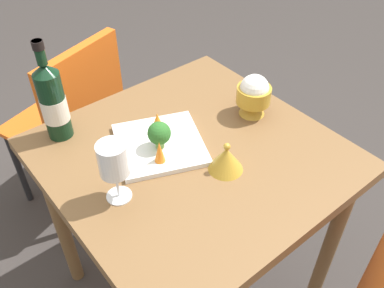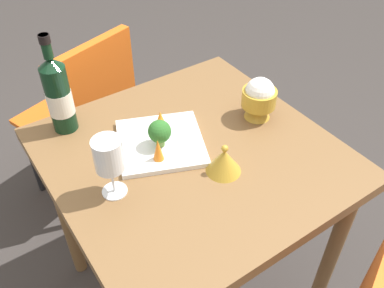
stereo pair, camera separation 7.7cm
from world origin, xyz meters
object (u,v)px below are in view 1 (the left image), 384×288
object	(u,v)px
chair_by_wall	(75,114)
carrot_garnish_right	(160,152)
wine_glass	(113,161)
broccoli_floret	(159,134)
carrot_garnish_left	(157,120)
serving_plate	(160,144)
rice_bowl	(254,94)
rice_bowl_lid	(226,159)
wine_bottle	(53,101)

from	to	relation	value
chair_by_wall	carrot_garnish_right	distance (m)	0.72
wine_glass	broccoli_floret	xyz separation A→B (m)	(-0.08, 0.19, -0.06)
chair_by_wall	carrot_garnish_left	size ratio (longest dim) A/B	16.98
broccoli_floret	serving_plate	bearing A→B (deg)	148.08
serving_plate	carrot_garnish_left	bearing A→B (deg)	148.39
rice_bowl	rice_bowl_lid	size ratio (longest dim) A/B	1.42
serving_plate	wine_glass	bearing A→B (deg)	-64.85
carrot_garnish_left	wine_glass	bearing A→B (deg)	-56.48
rice_bowl	broccoli_floret	size ratio (longest dim) A/B	1.65
wine_bottle	rice_bowl_lid	bearing A→B (deg)	34.01
wine_glass	serving_plate	world-z (taller)	wine_glass
wine_bottle	serving_plate	xyz separation A→B (m)	(0.24, 0.20, -0.12)
serving_plate	carrot_garnish_left	xyz separation A→B (m)	(-0.07, 0.04, 0.03)
rice_bowl_lid	serving_plate	size ratio (longest dim) A/B	0.31
broccoli_floret	carrot_garnish_right	world-z (taller)	broccoli_floret
wine_glass	rice_bowl	xyz separation A→B (m)	(-0.04, 0.53, -0.05)
chair_by_wall	serving_plate	distance (m)	0.64
wine_glass	carrot_garnish_right	size ratio (longest dim) A/B	2.61
chair_by_wall	carrot_garnish_left	bearing A→B (deg)	-102.62
chair_by_wall	rice_bowl	size ratio (longest dim) A/B	6.00
wine_glass	serving_plate	size ratio (longest dim) A/B	0.55
rice_bowl	broccoli_floret	world-z (taller)	rice_bowl
wine_bottle	serving_plate	distance (m)	0.33
broccoli_floret	carrot_garnish_left	world-z (taller)	broccoli_floret
rice_bowl_lid	carrot_garnish_right	size ratio (longest dim) A/B	1.46
serving_plate	broccoli_floret	bearing A→B (deg)	-31.92
chair_by_wall	wine_bottle	distance (m)	0.53
chair_by_wall	serving_plate	size ratio (longest dim) A/B	2.60
wine_bottle	carrot_garnish_right	bearing A→B (deg)	27.57
chair_by_wall	serving_plate	xyz separation A→B (m)	(0.60, 0.02, 0.23)
rice_bowl	rice_bowl_lid	world-z (taller)	rice_bowl
rice_bowl	serving_plate	size ratio (longest dim) A/B	0.43
broccoli_floret	rice_bowl_lid	bearing A→B (deg)	29.11
chair_by_wall	serving_plate	bearing A→B (deg)	-107.12
carrot_garnish_right	rice_bowl	bearing A→B (deg)	91.30
serving_plate	broccoli_floret	xyz separation A→B (m)	(0.02, -0.01, 0.06)
rice_bowl	broccoli_floret	distance (m)	0.34
broccoli_floret	carrot_garnish_right	bearing A→B (deg)	-35.62
carrot_garnish_left	broccoli_floret	bearing A→B (deg)	-31.67
rice_bowl_lid	carrot_garnish_right	distance (m)	0.19
wine_bottle	wine_glass	size ratio (longest dim) A/B	1.77
wine_glass	carrot_garnish_left	xyz separation A→B (m)	(-0.16, 0.24, -0.09)
rice_bowl	carrot_garnish_left	distance (m)	0.32
rice_bowl	carrot_garnish_right	xyz separation A→B (m)	(0.01, -0.38, -0.02)
rice_bowl	carrot_garnish_left	size ratio (longest dim) A/B	2.83
broccoli_floret	carrot_garnish_right	size ratio (longest dim) A/B	1.25
wine_bottle	broccoli_floret	world-z (taller)	wine_bottle
wine_glass	rice_bowl_lid	size ratio (longest dim) A/B	1.79
wine_bottle	chair_by_wall	bearing A→B (deg)	152.46
wine_bottle	wine_glass	world-z (taller)	wine_bottle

